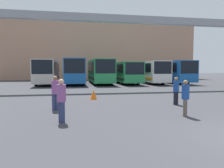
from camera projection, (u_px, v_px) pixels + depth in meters
building_backdrop at (97, 53)px, 48.54m from camera, size 39.61×12.00×11.07m
overhead_gantry at (128, 29)px, 21.83m from camera, size 26.19×0.80×7.35m
bus_slot_0 at (48, 71)px, 29.51m from camera, size 2.48×11.24×3.18m
bus_slot_1 at (74, 70)px, 30.46m from camera, size 2.57×11.88×3.32m
bus_slot_2 at (100, 70)px, 30.46m from camera, size 2.62×10.57×3.29m
bus_slot_3 at (124, 71)px, 31.08m from camera, size 2.58×10.49×2.95m
bus_slot_4 at (148, 71)px, 31.90m from camera, size 2.51×10.88×3.10m
bus_slot_5 at (170, 71)px, 32.66m from camera, size 2.63×11.13×3.17m
pedestrian_near_left at (55, 92)px, 10.82m from camera, size 0.36×0.36×1.71m
pedestrian_near_right at (61, 99)px, 8.36m from camera, size 0.35×0.35×1.67m
pedestrian_far_center at (176, 90)px, 12.50m from camera, size 0.33×0.33×1.59m
pedestrian_mid_left at (185, 97)px, 9.40m from camera, size 0.33×0.33×1.58m
traffic_cone at (93, 95)px, 14.74m from camera, size 0.50×0.50×0.64m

